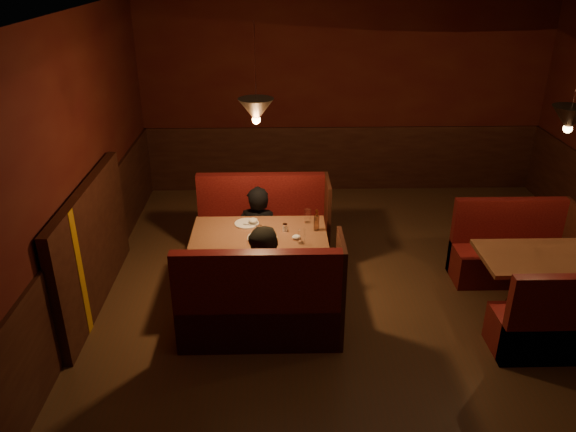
{
  "coord_description": "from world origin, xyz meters",
  "views": [
    {
      "loc": [
        -1.03,
        -4.75,
        3.38
      ],
      "look_at": [
        -0.9,
        0.44,
        0.95
      ],
      "focal_mm": 35.0,
      "sensor_mm": 36.0,
      "label": 1
    }
  ],
  "objects_px": {
    "second_table": "(537,270)",
    "main_table": "(261,248)",
    "main_bench_near": "(261,311)",
    "second_bench_near": "(568,328)",
    "second_bench_far": "(510,254)",
    "diner_b": "(267,264)",
    "diner_a": "(258,215)",
    "main_bench_far": "(264,234)"
  },
  "relations": [
    {
      "from": "main_bench_near",
      "to": "second_table",
      "type": "distance_m",
      "value": 2.81
    },
    {
      "from": "second_bench_far",
      "to": "diner_b",
      "type": "height_order",
      "value": "diner_b"
    },
    {
      "from": "second_bench_far",
      "to": "second_bench_near",
      "type": "relative_size",
      "value": 1.0
    },
    {
      "from": "main_table",
      "to": "second_bench_near",
      "type": "xyz_separation_m",
      "value": [
        2.81,
        -1.06,
        -0.29
      ]
    },
    {
      "from": "second_bench_far",
      "to": "diner_b",
      "type": "xyz_separation_m",
      "value": [
        -2.74,
        -0.88,
        0.42
      ]
    },
    {
      "from": "main_bench_far",
      "to": "second_bench_far",
      "type": "relative_size",
      "value": 1.2
    },
    {
      "from": "diner_b",
      "to": "main_bench_far",
      "type": "bearing_deg",
      "value": 102.23
    },
    {
      "from": "diner_b",
      "to": "second_bench_near",
      "type": "bearing_deg",
      "value": -0.73
    },
    {
      "from": "main_bench_near",
      "to": "second_bench_near",
      "type": "xyz_separation_m",
      "value": [
        2.8,
        -0.26,
        -0.04
      ]
    },
    {
      "from": "diner_a",
      "to": "diner_b",
      "type": "height_order",
      "value": "diner_b"
    },
    {
      "from": "second_table",
      "to": "second_bench_far",
      "type": "bearing_deg",
      "value": 87.8
    },
    {
      "from": "main_table",
      "to": "main_bench_far",
      "type": "xyz_separation_m",
      "value": [
        0.02,
        0.8,
        -0.24
      ]
    },
    {
      "from": "main_bench_far",
      "to": "second_bench_near",
      "type": "xyz_separation_m",
      "value": [
        2.8,
        -1.86,
        -0.04
      ]
    },
    {
      "from": "diner_a",
      "to": "diner_b",
      "type": "xyz_separation_m",
      "value": [
        0.11,
        -1.12,
        0.01
      ]
    },
    {
      "from": "main_table",
      "to": "main_bench_near",
      "type": "distance_m",
      "value": 0.84
    },
    {
      "from": "main_bench_far",
      "to": "second_table",
      "type": "height_order",
      "value": "main_bench_far"
    },
    {
      "from": "second_bench_near",
      "to": "diner_a",
      "type": "height_order",
      "value": "diner_a"
    },
    {
      "from": "main_bench_far",
      "to": "diner_b",
      "type": "relative_size",
      "value": 1.09
    },
    {
      "from": "second_table",
      "to": "second_bench_near",
      "type": "height_order",
      "value": "second_bench_near"
    },
    {
      "from": "main_table",
      "to": "diner_a",
      "type": "height_order",
      "value": "diner_a"
    },
    {
      "from": "main_bench_far",
      "to": "second_bench_near",
      "type": "distance_m",
      "value": 3.36
    },
    {
      "from": "main_bench_far",
      "to": "second_table",
      "type": "xyz_separation_m",
      "value": [
        2.77,
        -1.16,
        0.15
      ]
    },
    {
      "from": "second_bench_near",
      "to": "main_table",
      "type": "bearing_deg",
      "value": 159.31
    },
    {
      "from": "second_bench_near",
      "to": "diner_b",
      "type": "xyz_separation_m",
      "value": [
        -2.74,
        0.51,
        0.42
      ]
    },
    {
      "from": "diner_a",
      "to": "diner_b",
      "type": "distance_m",
      "value": 1.12
    },
    {
      "from": "main_table",
      "to": "second_bench_far",
      "type": "xyz_separation_m",
      "value": [
        2.81,
        0.33,
        -0.29
      ]
    },
    {
      "from": "main_table",
      "to": "second_bench_far",
      "type": "distance_m",
      "value": 2.85
    },
    {
      "from": "main_bench_far",
      "to": "main_bench_near",
      "type": "relative_size",
      "value": 1.0
    },
    {
      "from": "main_bench_far",
      "to": "second_bench_near",
      "type": "relative_size",
      "value": 1.2
    },
    {
      "from": "main_table",
      "to": "second_bench_far",
      "type": "relative_size",
      "value": 1.09
    },
    {
      "from": "diner_a",
      "to": "main_bench_far",
      "type": "bearing_deg",
      "value": -96.84
    },
    {
      "from": "main_bench_far",
      "to": "diner_a",
      "type": "height_order",
      "value": "diner_a"
    },
    {
      "from": "second_bench_far",
      "to": "diner_a",
      "type": "xyz_separation_m",
      "value": [
        -2.86,
        0.24,
        0.41
      ]
    },
    {
      "from": "main_bench_near",
      "to": "second_bench_far",
      "type": "distance_m",
      "value": 3.02
    },
    {
      "from": "main_table",
      "to": "second_bench_near",
      "type": "relative_size",
      "value": 1.09
    },
    {
      "from": "second_table",
      "to": "diner_a",
      "type": "bearing_deg",
      "value": 161.76
    },
    {
      "from": "main_bench_far",
      "to": "second_table",
      "type": "distance_m",
      "value": 3.01
    },
    {
      "from": "main_bench_near",
      "to": "second_bench_near",
      "type": "bearing_deg",
      "value": -5.4
    },
    {
      "from": "main_table",
      "to": "second_table",
      "type": "xyz_separation_m",
      "value": [
        2.79,
        -0.37,
        -0.09
      ]
    },
    {
      "from": "second_table",
      "to": "main_table",
      "type": "bearing_deg",
      "value": 172.49
    },
    {
      "from": "main_bench_near",
      "to": "second_bench_far",
      "type": "bearing_deg",
      "value": 21.93
    },
    {
      "from": "main_bench_near",
      "to": "diner_a",
      "type": "bearing_deg",
      "value": 92.49
    }
  ]
}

